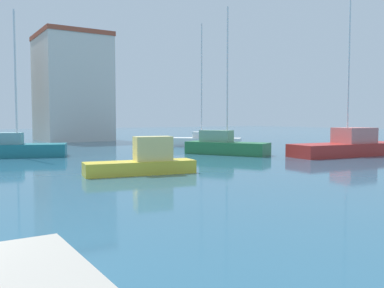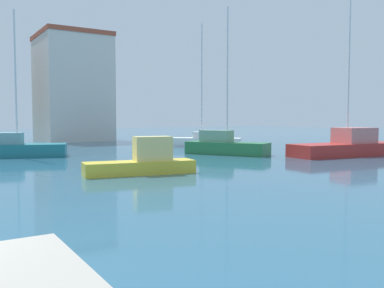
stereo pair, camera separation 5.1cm
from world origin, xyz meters
The scene contains 7 objects.
water centered at (15.00, 20.00, 0.00)m, with size 160.00×160.00×0.00m, color #285670.
sailboat_red_inner_mooring centered at (25.60, 12.06, 0.69)m, with size 8.88×3.38×12.70m.
motorboat_yellow_behind_lamppost centered at (9.50, 11.05, 0.56)m, with size 5.27×2.17×1.74m.
sailboat_teal_mid_harbor centered at (5.92, 23.30, 0.62)m, with size 6.57×4.04×9.71m.
sailboat_white_center_channel centered at (22.29, 25.28, 0.56)m, with size 6.49×6.20×11.11m.
sailboat_green_distant_east centered at (19.00, 17.44, 0.66)m, with size 4.40×6.11×10.39m.
harbor_office centered at (15.43, 42.36, 6.14)m, with size 7.45×8.78×12.26m.
Camera 2 is at (1.11, -6.43, 2.59)m, focal length 39.03 mm.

